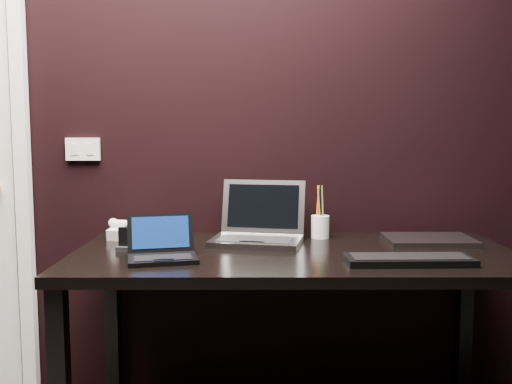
{
  "coord_description": "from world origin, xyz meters",
  "views": [
    {
      "loc": [
        0.15,
        -0.76,
        1.2
      ],
      "look_at": [
        0.15,
        1.35,
        0.97
      ],
      "focal_mm": 40.0,
      "sensor_mm": 36.0,
      "label": 1
    }
  ],
  "objects_px": {
    "ext_keyboard": "(409,260)",
    "pen_cup": "(320,226)",
    "desk_phone": "(130,231)",
    "closed_laptop": "(429,240)",
    "desk": "(294,271)",
    "mobile_phone": "(124,242)",
    "netbook": "(162,251)",
    "silver_laptop": "(258,231)"
  },
  "relations": [
    {
      "from": "netbook",
      "to": "silver_laptop",
      "type": "distance_m",
      "value": 0.47
    },
    {
      "from": "desk",
      "to": "netbook",
      "type": "distance_m",
      "value": 0.52
    },
    {
      "from": "netbook",
      "to": "ext_keyboard",
      "type": "xyz_separation_m",
      "value": [
        0.87,
        -0.07,
        -0.02
      ]
    },
    {
      "from": "netbook",
      "to": "silver_laptop",
      "type": "relative_size",
      "value": 0.68
    },
    {
      "from": "pen_cup",
      "to": "desk",
      "type": "bearing_deg",
      "value": -115.55
    },
    {
      "from": "silver_laptop",
      "to": "ext_keyboard",
      "type": "height_order",
      "value": "silver_laptop"
    },
    {
      "from": "silver_laptop",
      "to": "desk",
      "type": "bearing_deg",
      "value": -51.22
    },
    {
      "from": "ext_keyboard",
      "to": "pen_cup",
      "type": "height_order",
      "value": "pen_cup"
    },
    {
      "from": "ext_keyboard",
      "to": "desk_phone",
      "type": "distance_m",
      "value": 1.17
    },
    {
      "from": "silver_laptop",
      "to": "ext_keyboard",
      "type": "bearing_deg",
      "value": -36.31
    },
    {
      "from": "netbook",
      "to": "desk_phone",
      "type": "xyz_separation_m",
      "value": [
        -0.2,
        0.4,
        0.0
      ]
    },
    {
      "from": "mobile_phone",
      "to": "pen_cup",
      "type": "height_order",
      "value": "pen_cup"
    },
    {
      "from": "desk",
      "to": "ext_keyboard",
      "type": "distance_m",
      "value": 0.45
    },
    {
      "from": "desk_phone",
      "to": "pen_cup",
      "type": "relative_size",
      "value": 0.86
    },
    {
      "from": "ext_keyboard",
      "to": "closed_laptop",
      "type": "bearing_deg",
      "value": 63.85
    },
    {
      "from": "netbook",
      "to": "closed_laptop",
      "type": "height_order",
      "value": "netbook"
    },
    {
      "from": "desk_phone",
      "to": "pen_cup",
      "type": "bearing_deg",
      "value": 1.06
    },
    {
      "from": "ext_keyboard",
      "to": "desk",
      "type": "bearing_deg",
      "value": 151.17
    },
    {
      "from": "mobile_phone",
      "to": "ext_keyboard",
      "type": "bearing_deg",
      "value": -11.71
    },
    {
      "from": "netbook",
      "to": "pen_cup",
      "type": "relative_size",
      "value": 1.24
    },
    {
      "from": "desk",
      "to": "ext_keyboard",
      "type": "xyz_separation_m",
      "value": [
        0.38,
        -0.21,
        0.09
      ]
    },
    {
      "from": "desk",
      "to": "desk_phone",
      "type": "distance_m",
      "value": 0.74
    },
    {
      "from": "desk",
      "to": "pen_cup",
      "type": "bearing_deg",
      "value": 64.45
    },
    {
      "from": "ext_keyboard",
      "to": "desk_phone",
      "type": "bearing_deg",
      "value": 156.48
    },
    {
      "from": "netbook",
      "to": "pen_cup",
      "type": "height_order",
      "value": "pen_cup"
    },
    {
      "from": "desk_phone",
      "to": "mobile_phone",
      "type": "height_order",
      "value": "mobile_phone"
    },
    {
      "from": "ext_keyboard",
      "to": "mobile_phone",
      "type": "distance_m",
      "value": 1.06
    },
    {
      "from": "netbook",
      "to": "closed_laptop",
      "type": "distance_m",
      "value": 1.1
    },
    {
      "from": "netbook",
      "to": "mobile_phone",
      "type": "relative_size",
      "value": 3.11
    },
    {
      "from": "closed_laptop",
      "to": "mobile_phone",
      "type": "relative_size",
      "value": 3.87
    },
    {
      "from": "closed_laptop",
      "to": "desk_phone",
      "type": "bearing_deg",
      "value": 175.5
    },
    {
      "from": "ext_keyboard",
      "to": "mobile_phone",
      "type": "bearing_deg",
      "value": 168.29
    },
    {
      "from": "ext_keyboard",
      "to": "pen_cup",
      "type": "xyz_separation_m",
      "value": [
        -0.26,
        0.48,
        0.04
      ]
    },
    {
      "from": "mobile_phone",
      "to": "pen_cup",
      "type": "relative_size",
      "value": 0.4
    },
    {
      "from": "desk",
      "to": "ext_keyboard",
      "type": "bearing_deg",
      "value": -28.83
    },
    {
      "from": "pen_cup",
      "to": "closed_laptop",
      "type": "bearing_deg",
      "value": -14.61
    },
    {
      "from": "desk_phone",
      "to": "pen_cup",
      "type": "height_order",
      "value": "pen_cup"
    },
    {
      "from": "desk",
      "to": "desk_phone",
      "type": "relative_size",
      "value": 8.64
    },
    {
      "from": "silver_laptop",
      "to": "mobile_phone",
      "type": "xyz_separation_m",
      "value": [
        -0.52,
        -0.17,
        -0.01
      ]
    },
    {
      "from": "closed_laptop",
      "to": "mobile_phone",
      "type": "xyz_separation_m",
      "value": [
        -1.22,
        -0.15,
        0.02
      ]
    },
    {
      "from": "closed_laptop",
      "to": "desk",
      "type": "bearing_deg",
      "value": -164.57
    },
    {
      "from": "desk",
      "to": "pen_cup",
      "type": "height_order",
      "value": "pen_cup"
    }
  ]
}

